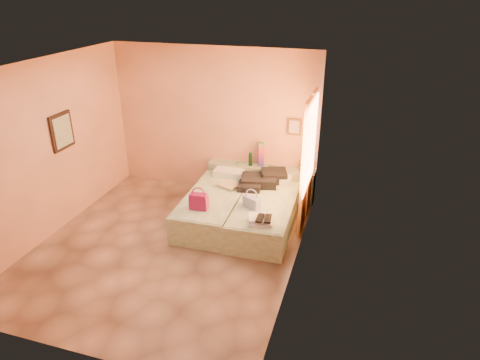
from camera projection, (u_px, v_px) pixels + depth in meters
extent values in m
plane|color=tan|center=(168.00, 246.00, 6.79)|extent=(4.50, 4.50, 0.00)
cube|color=#F7AA84|center=(214.00, 121.00, 8.15)|extent=(4.00, 0.02, 2.80)
cube|color=#F7AA84|center=(46.00, 151.00, 6.73)|extent=(0.02, 4.50, 2.80)
cube|color=#F7AA84|center=(297.00, 183.00, 5.67)|extent=(0.02, 4.50, 2.80)
cube|color=silver|center=(152.00, 67.00, 5.61)|extent=(4.00, 4.50, 0.02)
cube|color=#FFC69E|center=(311.00, 144.00, 6.71)|extent=(0.02, 1.10, 1.40)
cube|color=#FF973C|center=(305.00, 168.00, 6.74)|extent=(0.05, 0.55, 2.20)
cube|color=#FF973C|center=(311.00, 155.00, 7.26)|extent=(0.05, 0.45, 2.20)
cube|color=black|center=(62.00, 131.00, 6.98)|extent=(0.04, 0.50, 0.60)
cube|color=#B9873D|center=(295.00, 127.00, 7.69)|extent=(0.25, 0.04, 0.30)
cube|color=gray|center=(261.00, 182.00, 8.21)|extent=(2.05, 0.30, 0.65)
cube|color=beige|center=(215.00, 206.00, 7.48)|extent=(0.96, 2.03, 0.50)
cube|color=beige|center=(265.00, 214.00, 7.24)|extent=(0.96, 2.03, 0.50)
cylinder|color=#163D23|center=(250.00, 159.00, 8.05)|extent=(0.09, 0.09, 0.26)
cube|color=#A01354|center=(261.00, 154.00, 8.02)|extent=(0.13, 0.13, 0.45)
cylinder|color=#4F9268|center=(239.00, 163.00, 8.16)|extent=(0.14, 0.14, 0.03)
cube|color=#27482F|center=(272.00, 168.00, 7.98)|extent=(0.17, 0.12, 0.03)
cube|color=white|center=(303.00, 165.00, 7.83)|extent=(0.24, 0.24, 0.24)
cube|color=#A01354|center=(199.00, 201.00, 6.83)|extent=(0.30, 0.18, 0.27)
cube|color=tan|center=(229.00, 185.00, 7.60)|extent=(0.42, 0.38, 0.06)
cube|color=black|center=(262.00, 180.00, 7.64)|extent=(0.84, 0.84, 0.20)
cube|color=#404E9B|center=(251.00, 202.00, 6.89)|extent=(0.31, 0.23, 0.18)
cube|color=white|center=(261.00, 220.00, 6.45)|extent=(0.41, 0.38, 0.10)
cube|color=black|center=(264.00, 219.00, 6.37)|extent=(0.21, 0.27, 0.03)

